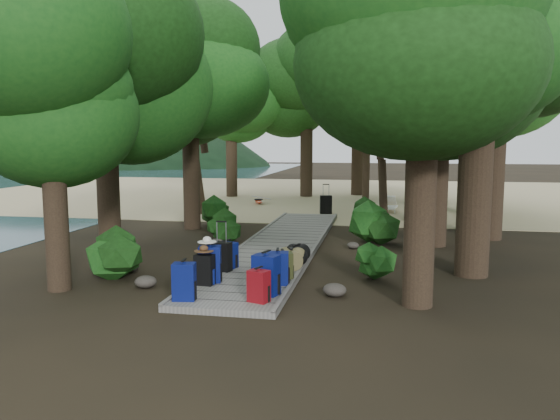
% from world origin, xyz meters
% --- Properties ---
extents(ground, '(120.00, 120.00, 0.00)m').
position_xyz_m(ground, '(0.00, 0.00, 0.00)').
color(ground, black).
rests_on(ground, ground).
extents(sand_beach, '(40.00, 22.00, 0.02)m').
position_xyz_m(sand_beach, '(0.00, 16.00, 0.01)').
color(sand_beach, tan).
rests_on(sand_beach, ground).
extents(distant_hill, '(32.00, 16.00, 12.00)m').
position_xyz_m(distant_hill, '(-40.00, 48.00, 0.00)').
color(distant_hill, black).
rests_on(distant_hill, ground).
extents(boardwalk, '(2.00, 12.00, 0.12)m').
position_xyz_m(boardwalk, '(0.00, 1.00, 0.06)').
color(boardwalk, gray).
rests_on(boardwalk, ground).
extents(backpack_left_a, '(0.42, 0.32, 0.72)m').
position_xyz_m(backpack_left_a, '(-0.69, -4.60, 0.48)').
color(backpack_left_a, navy).
rests_on(backpack_left_a, boardwalk).
extents(backpack_left_b, '(0.38, 0.28, 0.65)m').
position_xyz_m(backpack_left_b, '(-0.67, -3.56, 0.45)').
color(backpack_left_b, black).
rests_on(backpack_left_b, boardwalk).
extents(backpack_left_c, '(0.48, 0.39, 0.79)m').
position_xyz_m(backpack_left_c, '(-0.63, -3.33, 0.51)').
color(backpack_left_c, navy).
rests_on(backpack_left_c, boardwalk).
extents(backpack_left_d, '(0.47, 0.40, 0.62)m').
position_xyz_m(backpack_left_d, '(-0.64, -2.10, 0.43)').
color(backpack_left_d, navy).
rests_on(backpack_left_d, boardwalk).
extents(backpack_right_a, '(0.40, 0.35, 0.61)m').
position_xyz_m(backpack_right_a, '(0.60, -4.47, 0.43)').
color(backpack_right_a, maroon).
rests_on(backpack_right_a, boardwalk).
extents(backpack_right_b, '(0.51, 0.42, 0.80)m').
position_xyz_m(backpack_right_b, '(0.63, -4.00, 0.52)').
color(backpack_right_b, navy).
rests_on(backpack_right_b, boardwalk).
extents(backpack_right_c, '(0.45, 0.35, 0.70)m').
position_xyz_m(backpack_right_c, '(0.70, -3.27, 0.47)').
color(backpack_right_c, navy).
rests_on(backpack_right_c, boardwalk).
extents(backpack_right_d, '(0.46, 0.39, 0.60)m').
position_xyz_m(backpack_right_d, '(0.73, -2.87, 0.42)').
color(backpack_right_d, '#353817').
rests_on(backpack_right_d, boardwalk).
extents(duffel_right_khaki, '(0.64, 0.74, 0.42)m').
position_xyz_m(duffel_right_khaki, '(0.71, -1.90, 0.33)').
color(duffel_right_khaki, olive).
rests_on(duffel_right_khaki, boardwalk).
extents(duffel_right_black, '(0.59, 0.71, 0.39)m').
position_xyz_m(duffel_right_black, '(0.77, -1.33, 0.31)').
color(duffel_right_black, black).
rests_on(duffel_right_black, boardwalk).
extents(suitcase_on_boardwalk, '(0.44, 0.31, 0.62)m').
position_xyz_m(suitcase_on_boardwalk, '(-0.67, -2.41, 0.43)').
color(suitcase_on_boardwalk, black).
rests_on(suitcase_on_boardwalk, boardwalk).
extents(lone_suitcase_on_sand, '(0.50, 0.35, 0.72)m').
position_xyz_m(lone_suitcase_on_sand, '(0.48, 7.93, 0.38)').
color(lone_suitcase_on_sand, black).
rests_on(lone_suitcase_on_sand, sand_beach).
extents(hat_brown, '(0.37, 0.37, 0.11)m').
position_xyz_m(hat_brown, '(-0.68, -3.54, 0.83)').
color(hat_brown, '#51351E').
rests_on(hat_brown, backpack_left_b).
extents(hat_white, '(0.37, 0.37, 0.12)m').
position_xyz_m(hat_white, '(-0.68, -3.33, 0.97)').
color(hat_white, silver).
rests_on(hat_white, backpack_left_c).
extents(kayak, '(1.45, 2.85, 0.28)m').
position_xyz_m(kayak, '(-2.90, 10.86, 0.16)').
color(kayak, '#AC2F0E').
rests_on(kayak, sand_beach).
extents(sun_lounger, '(0.89, 1.94, 0.60)m').
position_xyz_m(sun_lounger, '(2.91, 8.99, 0.32)').
color(sun_lounger, silver).
rests_on(sun_lounger, sand_beach).
extents(tree_right_a, '(4.54, 4.54, 7.56)m').
position_xyz_m(tree_right_a, '(3.29, -3.79, 3.78)').
color(tree_right_a, black).
rests_on(tree_right_a, ground).
extents(tree_right_b, '(5.64, 5.64, 10.06)m').
position_xyz_m(tree_right_b, '(4.55, -1.34, 5.03)').
color(tree_right_b, black).
rests_on(tree_right_b, ground).
extents(tree_right_c, '(5.21, 5.21, 9.02)m').
position_xyz_m(tree_right_c, '(4.08, 1.98, 4.51)').
color(tree_right_c, black).
rests_on(tree_right_c, ground).
extents(tree_right_d, '(5.54, 5.54, 10.16)m').
position_xyz_m(tree_right_d, '(5.76, 3.35, 5.08)').
color(tree_right_d, black).
rests_on(tree_right_d, ground).
extents(tree_right_e, '(4.39, 4.39, 7.90)m').
position_xyz_m(tree_right_e, '(3.73, 6.59, 3.95)').
color(tree_right_e, black).
rests_on(tree_right_e, ground).
extents(tree_right_f, '(5.36, 5.36, 9.57)m').
position_xyz_m(tree_right_f, '(6.09, 8.83, 4.78)').
color(tree_right_f, black).
rests_on(tree_right_f, ground).
extents(tree_left_a, '(3.83, 3.83, 6.38)m').
position_xyz_m(tree_left_a, '(-3.45, -4.01, 3.19)').
color(tree_left_a, black).
rests_on(tree_left_a, ground).
extents(tree_left_b, '(4.60, 4.60, 8.28)m').
position_xyz_m(tree_left_b, '(-4.39, -0.22, 4.14)').
color(tree_left_b, black).
rests_on(tree_left_b, ground).
extents(tree_left_c, '(4.49, 4.49, 7.81)m').
position_xyz_m(tree_left_c, '(-3.48, 3.58, 3.90)').
color(tree_left_c, black).
rests_on(tree_left_c, ground).
extents(tree_back_a, '(5.26, 5.26, 9.11)m').
position_xyz_m(tree_back_a, '(-1.23, 14.64, 4.56)').
color(tree_back_a, black).
rests_on(tree_back_a, ground).
extents(tree_back_b, '(5.12, 5.12, 9.15)m').
position_xyz_m(tree_back_b, '(1.33, 15.92, 4.57)').
color(tree_back_b, black).
rests_on(tree_back_b, ground).
extents(tree_back_c, '(4.89, 4.89, 8.81)m').
position_xyz_m(tree_back_c, '(4.85, 14.86, 4.40)').
color(tree_back_c, black).
rests_on(tree_back_c, ground).
extents(tree_back_d, '(4.90, 4.90, 8.16)m').
position_xyz_m(tree_back_d, '(-5.01, 13.88, 4.08)').
color(tree_back_d, black).
rests_on(tree_back_d, ground).
extents(palm_right_a, '(3.92, 3.92, 6.68)m').
position_xyz_m(palm_right_a, '(2.86, 6.00, 3.34)').
color(palm_right_a, '#164413').
rests_on(palm_right_a, ground).
extents(palm_right_b, '(4.13, 4.13, 7.97)m').
position_xyz_m(palm_right_b, '(4.68, 10.51, 3.99)').
color(palm_right_b, '#164413').
rests_on(palm_right_b, ground).
extents(palm_right_c, '(4.54, 4.54, 7.22)m').
position_xyz_m(palm_right_c, '(2.13, 13.02, 3.61)').
color(palm_right_c, '#164413').
rests_on(palm_right_c, ground).
extents(palm_left_a, '(4.52, 4.52, 7.20)m').
position_xyz_m(palm_left_a, '(-4.56, 7.00, 3.60)').
color(palm_left_a, '#164413').
rests_on(palm_left_a, ground).
extents(rock_left_a, '(0.44, 0.39, 0.24)m').
position_xyz_m(rock_left_a, '(-1.88, -3.56, 0.12)').
color(rock_left_a, '#4C473F').
rests_on(rock_left_a, ground).
extents(rock_left_b, '(0.40, 0.36, 0.22)m').
position_xyz_m(rock_left_b, '(-2.77, -2.42, 0.11)').
color(rock_left_b, '#4C473F').
rests_on(rock_left_b, ground).
extents(rock_left_c, '(0.57, 0.51, 0.31)m').
position_xyz_m(rock_left_c, '(-1.63, 0.21, 0.16)').
color(rock_left_c, '#4C473F').
rests_on(rock_left_c, ground).
extents(rock_left_d, '(0.34, 0.31, 0.19)m').
position_xyz_m(rock_left_d, '(-2.41, 2.79, 0.09)').
color(rock_left_d, '#4C473F').
rests_on(rock_left_d, ground).
extents(rock_right_a, '(0.44, 0.40, 0.24)m').
position_xyz_m(rock_right_a, '(1.82, -3.48, 0.12)').
color(rock_right_a, '#4C473F').
rests_on(rock_right_a, ground).
extents(rock_right_b, '(0.55, 0.50, 0.30)m').
position_xyz_m(rock_right_b, '(2.69, -0.76, 0.15)').
color(rock_right_b, '#4C473F').
rests_on(rock_right_b, ground).
extents(rock_right_c, '(0.32, 0.29, 0.18)m').
position_xyz_m(rock_right_c, '(1.91, 1.14, 0.09)').
color(rock_right_c, '#4C473F').
rests_on(rock_right_c, ground).
extents(rock_right_d, '(0.53, 0.48, 0.29)m').
position_xyz_m(rock_right_d, '(2.61, 4.33, 0.15)').
color(rock_right_d, '#4C473F').
rests_on(rock_right_d, ground).
extents(shrub_left_a, '(1.25, 1.25, 1.12)m').
position_xyz_m(shrub_left_a, '(-2.71, -3.05, 0.56)').
color(shrub_left_a, '#174E17').
rests_on(shrub_left_a, ground).
extents(shrub_left_b, '(0.92, 0.92, 0.83)m').
position_xyz_m(shrub_left_b, '(-1.76, 1.42, 0.42)').
color(shrub_left_b, '#174E17').
rests_on(shrub_left_b, ground).
extents(shrub_left_c, '(1.03, 1.03, 0.93)m').
position_xyz_m(shrub_left_c, '(-2.93, 4.35, 0.46)').
color(shrub_left_c, '#174E17').
rests_on(shrub_left_c, ground).
extents(shrub_right_a, '(0.87, 0.87, 0.78)m').
position_xyz_m(shrub_right_a, '(2.51, -2.28, 0.39)').
color(shrub_right_a, '#174E17').
rests_on(shrub_right_a, ground).
extents(shrub_right_b, '(1.30, 1.30, 1.17)m').
position_xyz_m(shrub_right_b, '(2.44, 2.00, 0.59)').
color(shrub_right_b, '#174E17').
rests_on(shrub_right_b, ground).
extents(shrub_right_c, '(0.90, 0.90, 0.81)m').
position_xyz_m(shrub_right_c, '(1.96, 5.62, 0.41)').
color(shrub_right_c, '#174E17').
rests_on(shrub_right_c, ground).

